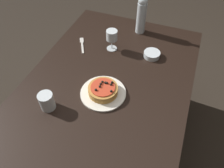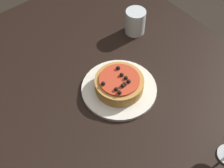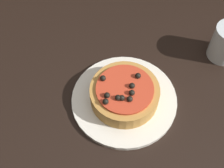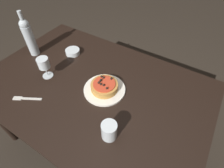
# 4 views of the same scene
# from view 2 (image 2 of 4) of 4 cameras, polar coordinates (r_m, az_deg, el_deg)

# --- Properties ---
(dining_table) EXTENTS (1.44, 0.96, 0.72)m
(dining_table) POSITION_cam_2_polar(r_m,az_deg,el_deg) (1.11, 4.38, -5.94)
(dining_table) COLOR black
(dining_table) RESTS_ON ground_plane
(dinner_plate) EXTENTS (0.26, 0.26, 0.01)m
(dinner_plate) POSITION_cam_2_polar(r_m,az_deg,el_deg) (1.07, 1.30, -0.88)
(dinner_plate) COLOR white
(dinner_plate) RESTS_ON dining_table
(pizza) EXTENTS (0.17, 0.17, 0.06)m
(pizza) POSITION_cam_2_polar(r_m,az_deg,el_deg) (1.05, 1.33, 0.08)
(pizza) COLOR #BC843D
(pizza) RESTS_ON dinner_plate
(water_cup) EXTENTS (0.08, 0.08, 0.10)m
(water_cup) POSITION_cam_2_polar(r_m,az_deg,el_deg) (1.25, 4.27, 11.29)
(water_cup) COLOR silver
(water_cup) RESTS_ON dining_table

